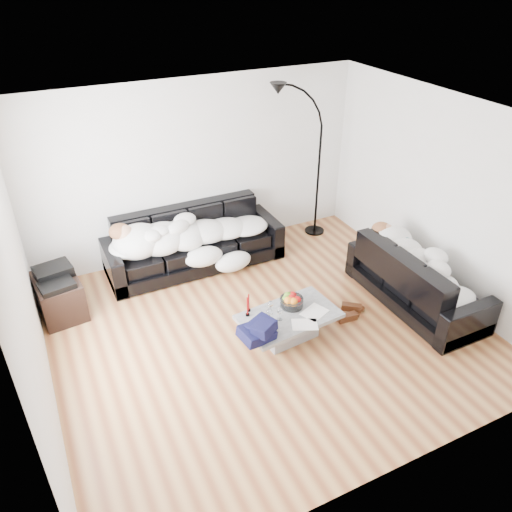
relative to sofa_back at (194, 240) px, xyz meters
name	(u,v)px	position (x,y,z in m)	size (l,w,h in m)	color
ground	(267,329)	(0.27, -1.80, -0.42)	(5.00, 5.00, 0.00)	brown
wall_back	(197,169)	(0.27, 0.45, 0.88)	(5.00, 0.02, 2.60)	silver
wall_left	(25,297)	(-2.23, -1.80, 0.88)	(0.02, 4.50, 2.60)	silver
wall_right	(440,196)	(2.77, -1.80, 0.88)	(0.02, 4.50, 2.60)	silver
ceiling	(270,121)	(0.27, -1.80, 2.18)	(5.00, 5.00, 0.00)	white
sofa_back	(194,240)	(0.00, 0.00, 0.00)	(2.55, 0.88, 0.83)	black
sofa_right	(417,277)	(2.28, -2.15, -0.02)	(1.95, 0.83, 0.79)	black
sleeper_back	(194,228)	(0.00, -0.05, 0.22)	(2.16, 0.74, 0.43)	white
sleeper_right	(420,262)	(2.28, -2.15, 0.21)	(1.67, 0.71, 0.41)	white
teal_cushion	(387,236)	(2.22, -1.55, 0.30)	(0.36, 0.30, 0.20)	#0F626F
coffee_table	(289,326)	(0.45, -2.04, -0.25)	(1.16, 0.68, 0.34)	#939699
fruit_bowl	(292,300)	(0.55, -1.90, 0.01)	(0.28, 0.28, 0.18)	white
wine_glass_a	(270,307)	(0.26, -1.92, 0.01)	(0.07, 0.07, 0.17)	white
wine_glass_b	(269,316)	(0.17, -2.06, 0.01)	(0.08, 0.08, 0.18)	white
wine_glass_c	(280,314)	(0.30, -2.07, 0.00)	(0.07, 0.07, 0.17)	white
candle_left	(247,307)	(0.00, -1.84, 0.05)	(0.05, 0.05, 0.26)	maroon
candle_right	(249,303)	(0.05, -1.77, 0.04)	(0.04, 0.04, 0.24)	maroon
newspaper_a	(315,312)	(0.73, -2.14, -0.07)	(0.30, 0.23, 0.01)	silver
newspaper_b	(305,324)	(0.51, -2.28, -0.07)	(0.30, 0.21, 0.01)	silver
navy_jacket	(261,325)	(-0.04, -2.26, 0.10)	(0.39, 0.32, 0.19)	black
shoes	(349,312)	(1.35, -2.02, -0.37)	(0.43, 0.32, 0.10)	#472311
av_cabinet	(59,296)	(-1.95, -0.34, -0.16)	(0.51, 0.74, 0.51)	black
stereo	(54,275)	(-1.95, -0.34, 0.16)	(0.44, 0.34, 0.13)	black
floor_lamp	(319,170)	(2.14, 0.10, 0.68)	(0.79, 0.32, 2.18)	black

